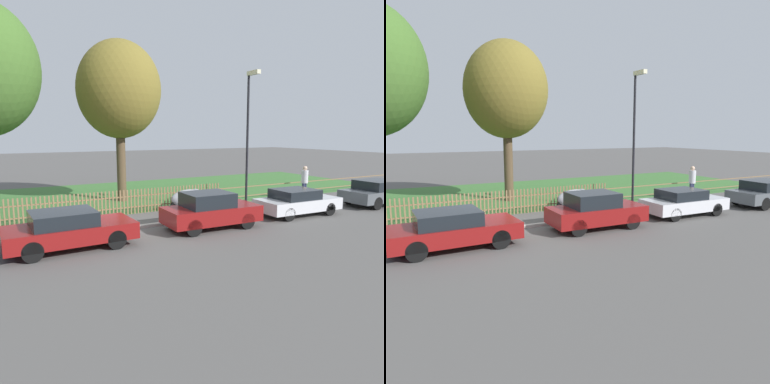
{
  "view_description": "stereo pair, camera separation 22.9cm",
  "coord_description": "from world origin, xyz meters",
  "views": [
    {
      "loc": [
        -3.66,
        -13.38,
        3.71
      ],
      "look_at": [
        4.14,
        0.94,
        1.1
      ],
      "focal_mm": 35.0,
      "sensor_mm": 36.0,
      "label": 1
    },
    {
      "loc": [
        -3.46,
        -13.49,
        3.71
      ],
      "look_at": [
        4.14,
        0.94,
        1.1
      ],
      "focal_mm": 35.0,
      "sensor_mm": 36.0,
      "label": 2
    }
  ],
  "objects": [
    {
      "name": "parked_car_black_saloon",
      "position": [
        -1.57,
        -1.3,
        0.65
      ],
      "size": [
        4.11,
        1.9,
        1.25
      ],
      "rotation": [
        0.0,
        0.0,
        0.03
      ],
      "color": "maroon",
      "rests_on": "ground"
    },
    {
      "name": "parked_car_navy_estate",
      "position": [
        3.77,
        -1.24,
        0.72
      ],
      "size": [
        3.79,
        1.74,
        1.42
      ],
      "rotation": [
        0.0,
        0.0,
        -0.02
      ],
      "color": "maroon",
      "rests_on": "ground"
    },
    {
      "name": "parked_car_red_compact",
      "position": [
        8.44,
        -1.08,
        0.62
      ],
      "size": [
        3.86,
        1.79,
        1.19
      ],
      "rotation": [
        0.0,
        0.0,
        -0.02
      ],
      "color": "silver",
      "rests_on": "ground"
    },
    {
      "name": "tree_mid_park",
      "position": [
        2.62,
        6.12,
        5.87
      ],
      "size": [
        4.39,
        4.39,
        8.43
      ],
      "color": "brown",
      "rests_on": "ground"
    },
    {
      "name": "park_fence",
      "position": [
        0.0,
        2.69,
        0.57
      ],
      "size": [
        41.12,
        0.05,
        1.13
      ],
      "color": "olive",
      "rests_on": "ground"
    },
    {
      "name": "street_lamp",
      "position": [
        6.99,
        0.69,
        3.97
      ],
      "size": [
        0.2,
        0.79,
        6.42
      ],
      "color": "black",
      "rests_on": "ground"
    },
    {
      "name": "pedestrian_near_fence",
      "position": [
        11.82,
        1.84,
        1.05
      ],
      "size": [
        0.49,
        0.49,
        1.85
      ],
      "rotation": [
        0.0,
        0.0,
        3.56
      ],
      "color": "#2D3351",
      "rests_on": "ground"
    },
    {
      "name": "ground_plane",
      "position": [
        0.0,
        0.0,
        0.0
      ],
      "size": [
        120.0,
        120.0,
        0.0
      ],
      "primitive_type": "plane",
      "color": "#565451"
    },
    {
      "name": "kerb_stone",
      "position": [
        0.0,
        0.1,
        0.06
      ],
      "size": [
        41.12,
        0.2,
        0.12
      ],
      "primitive_type": "cube",
      "color": "#B2ADA3",
      "rests_on": "ground"
    },
    {
      "name": "parked_car_white_van",
      "position": [
        13.93,
        -1.31,
        0.67
      ],
      "size": [
        4.3,
        1.86,
        1.3
      ],
      "rotation": [
        0.0,
        0.0,
        -0.01
      ],
      "color": "#51565B",
      "rests_on": "ground"
    },
    {
      "name": "grass_strip",
      "position": [
        0.0,
        8.18,
        0.01
      ],
      "size": [
        41.12,
        11.01,
        0.01
      ],
      "primitive_type": "cube",
      "color": "#3D7033",
      "rests_on": "ground"
    },
    {
      "name": "covered_motorcycle",
      "position": [
        4.6,
        2.05,
        0.62
      ],
      "size": [
        1.84,
        0.82,
        1.03
      ],
      "rotation": [
        0.0,
        0.0,
        -0.06
      ],
      "color": "black",
      "rests_on": "ground"
    }
  ]
}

